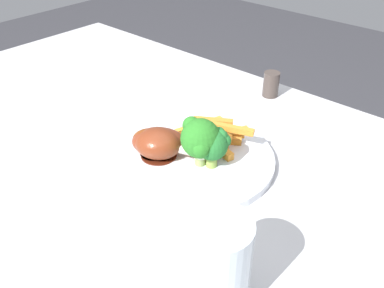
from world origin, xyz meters
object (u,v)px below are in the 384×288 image
object	(u,v)px
dinner_plate	(192,158)
chicken_drumstick_far	(157,144)
chicken_drumstick_near	(161,144)
water_glass	(216,264)
broccoli_floret_middle	(201,138)
dining_table	(139,209)
pepper_shaker	(271,84)
carrot_fries_pile	(212,135)
chicken_drumstick_extra	(162,142)
broccoli_floret_front	(212,143)

from	to	relation	value
dinner_plate	chicken_drumstick_far	distance (m)	0.06
chicken_drumstick_near	water_glass	bearing A→B (deg)	-32.17
broccoli_floret_middle	dinner_plate	bearing A→B (deg)	160.35
dining_table	pepper_shaker	bearing A→B (deg)	82.57
carrot_fries_pile	chicken_drumstick_extra	distance (m)	0.08
chicken_drumstick_far	chicken_drumstick_extra	world-z (taller)	chicken_drumstick_extra
dinner_plate	broccoli_floret_middle	bearing A→B (deg)	-19.65
dining_table	pepper_shaker	world-z (taller)	pepper_shaker
dinner_plate	chicken_drumstick_extra	xyz separation A→B (m)	(-0.04, -0.03, 0.03)
dining_table	dinner_plate	distance (m)	0.14
broccoli_floret_middle	chicken_drumstick_near	world-z (taller)	broccoli_floret_middle
chicken_drumstick_near	chicken_drumstick_extra	world-z (taller)	chicken_drumstick_near
dining_table	chicken_drumstick_near	size ratio (longest dim) A/B	9.58
dining_table	pepper_shaker	size ratio (longest dim) A/B	23.70
carrot_fries_pile	chicken_drumstick_far	size ratio (longest dim) A/B	1.03
chicken_drumstick_near	pepper_shaker	world-z (taller)	chicken_drumstick_near
broccoli_floret_middle	water_glass	world-z (taller)	water_glass
carrot_fries_pile	dinner_plate	bearing A→B (deg)	-87.79
dining_table	chicken_drumstick_near	bearing A→B (deg)	26.85
carrot_fries_pile	chicken_drumstick_far	distance (m)	0.09
dining_table	chicken_drumstick_extra	xyz separation A→B (m)	(0.04, 0.03, 0.14)
broccoli_floret_front	chicken_drumstick_extra	world-z (taller)	broccoli_floret_front
broccoli_floret_front	broccoli_floret_middle	size ratio (longest dim) A/B	0.82
dinner_plate	water_glass	size ratio (longest dim) A/B	2.35
chicken_drumstick_near	broccoli_floret_middle	bearing A→B (deg)	21.62
chicken_drumstick_near	chicken_drumstick_far	bearing A→B (deg)	-166.19
dinner_plate	broccoli_floret_front	size ratio (longest dim) A/B	4.15
dinner_plate	chicken_drumstick_near	xyz separation A→B (m)	(-0.03, -0.03, 0.03)
water_glass	broccoli_floret_middle	bearing A→B (deg)	134.60
dinner_plate	chicken_drumstick_extra	size ratio (longest dim) A/B	2.04
dinner_plate	chicken_drumstick_far	size ratio (longest dim) A/B	2.08
carrot_fries_pile	broccoli_floret_middle	bearing A→B (deg)	-66.30
chicken_drumstick_far	chicken_drumstick_near	bearing A→B (deg)	13.81
broccoli_floret_front	water_glass	size ratio (longest dim) A/B	0.57
dinner_plate	broccoli_floret_front	xyz separation A→B (m)	(0.04, 0.00, 0.04)
pepper_shaker	carrot_fries_pile	bearing A→B (deg)	-82.10
chicken_drumstick_far	water_glass	xyz separation A→B (m)	(0.21, -0.13, 0.02)
broccoli_floret_front	chicken_drumstick_near	size ratio (longest dim) A/B	0.50
dining_table	chicken_drumstick_near	world-z (taller)	chicken_drumstick_near
carrot_fries_pile	chicken_drumstick_near	xyz separation A→B (m)	(-0.03, -0.08, 0.01)
dinner_plate	pepper_shaker	distance (m)	0.26
broccoli_floret_middle	water_glass	xyz separation A→B (m)	(0.15, -0.15, -0.00)
chicken_drumstick_near	chicken_drumstick_far	size ratio (longest dim) A/B	1.00
broccoli_floret_middle	chicken_drumstick_extra	world-z (taller)	broccoli_floret_middle
dinner_plate	broccoli_floret_front	bearing A→B (deg)	1.07
dinner_plate	water_glass	bearing A→B (deg)	-42.78
water_glass	pepper_shaker	bearing A→B (deg)	115.96
carrot_fries_pile	water_glass	world-z (taller)	water_glass
chicken_drumstick_near	water_glass	world-z (taller)	water_glass
dining_table	broccoli_floret_front	size ratio (longest dim) A/B	19.16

